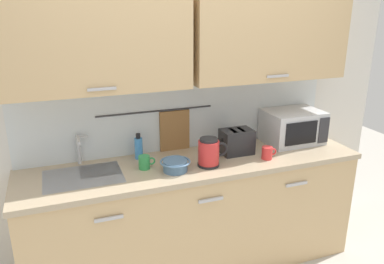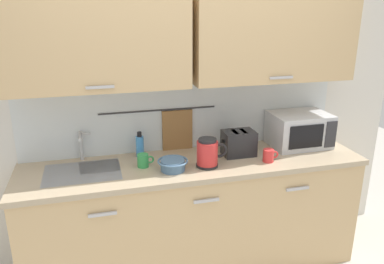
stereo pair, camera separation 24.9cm
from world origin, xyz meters
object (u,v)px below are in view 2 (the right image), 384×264
at_px(toaster, 239,143).
at_px(electric_kettle, 208,153).
at_px(microwave, 299,130).
at_px(mixing_bowl, 173,164).
at_px(mug_by_kettle, 269,155).
at_px(mug_near_sink, 143,160).
at_px(dish_soap_bottle, 140,146).

bearing_deg(toaster, electric_kettle, -153.20).
height_order(microwave, toaster, microwave).
distance_m(electric_kettle, mixing_bowl, 0.26).
relative_size(mixing_bowl, toaster, 0.84).
bearing_deg(mug_by_kettle, mug_near_sink, 170.95).
bearing_deg(electric_kettle, mug_near_sink, 166.33).
bearing_deg(mixing_bowl, electric_kettle, 0.90).
xyz_separation_m(toaster, mug_by_kettle, (0.17, -0.18, -0.05)).
distance_m(dish_soap_bottle, mug_near_sink, 0.20).
xyz_separation_m(dish_soap_bottle, mixing_bowl, (0.19, -0.31, -0.04)).
relative_size(electric_kettle, toaster, 0.89).
xyz_separation_m(mug_near_sink, mug_by_kettle, (0.90, -0.14, 0.00)).
distance_m(mug_near_sink, toaster, 0.74).
bearing_deg(electric_kettle, toaster, 26.80).
bearing_deg(dish_soap_bottle, mug_by_kettle, -20.87).
distance_m(electric_kettle, toaster, 0.33).
bearing_deg(mug_by_kettle, microwave, 33.18).
height_order(dish_soap_bottle, mug_by_kettle, dish_soap_bottle).
distance_m(mixing_bowl, toaster, 0.57).
height_order(mixing_bowl, toaster, toaster).
xyz_separation_m(dish_soap_bottle, mug_by_kettle, (0.90, -0.34, -0.04)).
height_order(mug_near_sink, toaster, toaster).
bearing_deg(toaster, dish_soap_bottle, 167.70).
bearing_deg(electric_kettle, dish_soap_bottle, 145.18).
relative_size(dish_soap_bottle, mug_by_kettle, 1.63).
bearing_deg(toaster, mug_near_sink, -176.97).
bearing_deg(mug_by_kettle, toaster, 132.17).
xyz_separation_m(mug_near_sink, mixing_bowl, (0.19, -0.11, -0.00)).
relative_size(mug_near_sink, mixing_bowl, 0.56).
bearing_deg(electric_kettle, microwave, 14.35).
xyz_separation_m(microwave, mixing_bowl, (-1.10, -0.22, -0.09)).
bearing_deg(dish_soap_bottle, mixing_bowl, -59.17).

